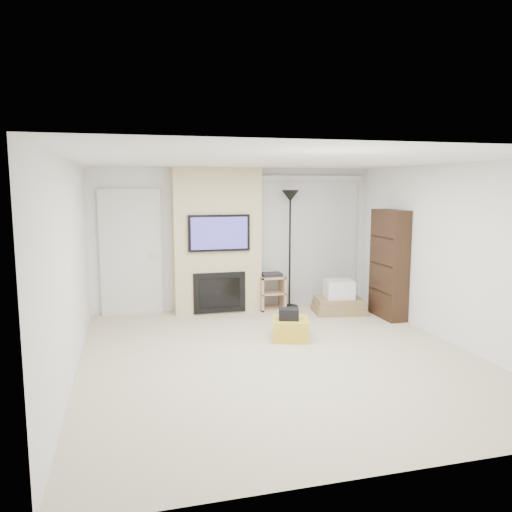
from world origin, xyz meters
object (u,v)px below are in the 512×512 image
object	(u,v)px
bookshelf	(389,264)
box_stack	(339,300)
floor_lamp	(290,216)
ottoman	(291,329)
av_stand	(271,290)

from	to	relation	value
bookshelf	box_stack	bearing A→B (deg)	143.97
floor_lamp	box_stack	size ratio (longest dim) A/B	2.24
ottoman	av_stand	distance (m)	1.77
box_stack	bookshelf	xyz separation A→B (m)	(0.67, -0.49, 0.68)
av_stand	bookshelf	xyz separation A→B (m)	(1.74, -1.00, 0.55)
ottoman	bookshelf	world-z (taller)	bookshelf
av_stand	bookshelf	size ratio (longest dim) A/B	0.37
av_stand	box_stack	bearing A→B (deg)	-25.69
box_stack	av_stand	bearing A→B (deg)	154.31
floor_lamp	bookshelf	xyz separation A→B (m)	(1.39, -1.03, -0.77)
box_stack	bookshelf	size ratio (longest dim) A/B	0.53
floor_lamp	box_stack	distance (m)	1.71
av_stand	bookshelf	world-z (taller)	bookshelf
floor_lamp	bookshelf	size ratio (longest dim) A/B	1.17
ottoman	floor_lamp	distance (m)	2.40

